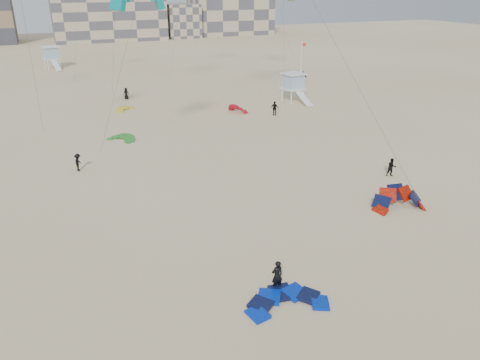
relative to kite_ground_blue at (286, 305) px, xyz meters
name	(u,v)px	position (x,y,z in m)	size (l,w,h in m)	color
ground	(255,272)	(-0.30, 3.47, 0.00)	(320.00, 320.00, 0.00)	beige
kite_ground_blue	(286,305)	(0.00, 0.00, 0.00)	(4.08, 4.26, 0.61)	#002DC2
kite_ground_orange	(398,208)	(13.41, 7.10, 0.00)	(4.26, 3.36, 2.66)	#F91D05
kite_ground_green	(122,140)	(-3.47, 32.46, 0.00)	(3.13, 3.26, 0.82)	green
kite_ground_red_far	(238,112)	(12.89, 38.74, 0.00)	(2.90, 2.40, 1.85)	red
kite_ground_yellow	(126,110)	(-0.85, 45.52, 0.00)	(2.88, 2.97, 0.78)	gold
kitesurfer_main	(277,276)	(0.11, 1.40, 0.93)	(0.68, 0.45, 1.87)	black
kitesurfer_b	(392,167)	(17.10, 12.61, 0.84)	(0.82, 0.64, 1.68)	black
kitesurfer_c	(78,162)	(-8.63, 24.64, 0.82)	(1.06, 0.61, 1.64)	black
kitesurfer_d	(275,108)	(16.71, 35.31, 0.94)	(1.10, 0.46, 1.87)	black
kitesurfer_e	(126,93)	(0.44, 52.14, 0.84)	(0.82, 0.53, 1.68)	black
kitesurfer_f	(303,77)	(31.25, 53.65, 0.90)	(1.67, 0.53, 1.80)	black
lifeguard_tower_near	(293,87)	(22.64, 41.34, 2.04)	(3.33, 5.86, 4.11)	white
lifeguard_tower_far	(52,58)	(-8.64, 84.95, 2.16)	(3.70, 6.30, 4.36)	white
flagpole	(301,70)	(23.81, 41.44, 4.45)	(0.69, 0.11, 8.51)	white
condo_mid	(109,19)	(9.70, 133.47, 6.00)	(32.00, 16.00, 12.00)	tan
condo_east	(231,9)	(49.70, 135.47, 8.00)	(26.00, 14.00, 16.00)	tan
condo_fill_right	(182,21)	(31.70, 131.47, 5.00)	(10.00, 10.00, 10.00)	tan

